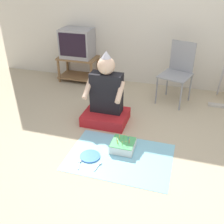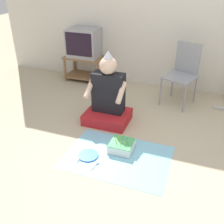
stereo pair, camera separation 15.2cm
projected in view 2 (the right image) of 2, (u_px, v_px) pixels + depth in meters
name	position (u px, v px, depth m)	size (l,w,h in m)	color
ground_plane	(143.00, 165.00, 2.71)	(16.00, 16.00, 0.00)	tan
wall_back	(184.00, 7.00, 3.86)	(6.40, 0.06, 2.55)	beige
tv_stand	(85.00, 66.00, 4.63)	(0.67, 0.41, 0.43)	olive
tv	(84.00, 43.00, 4.43)	(0.52, 0.39, 0.48)	#99999E
folding_chair	(183.00, 70.00, 3.74)	(0.52, 0.53, 0.87)	gray
person_seated	(108.00, 99.00, 3.34)	(0.56, 0.46, 0.94)	red
party_cloth	(118.00, 157.00, 2.82)	(1.11, 0.78, 0.01)	#7FC6E0
birthday_cake	(122.00, 146.00, 2.91)	(0.26, 0.26, 0.15)	white
paper_plate	(88.00, 155.00, 2.84)	(0.22, 0.22, 0.01)	blue
plastic_spoon_near	(96.00, 163.00, 2.72)	(0.04, 0.15, 0.01)	white
plastic_spoon_far	(77.00, 161.00, 2.75)	(0.05, 0.14, 0.01)	white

